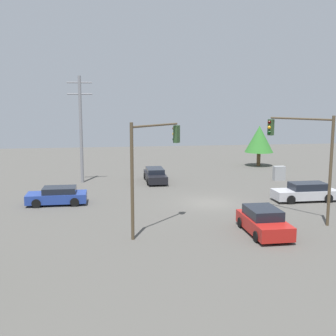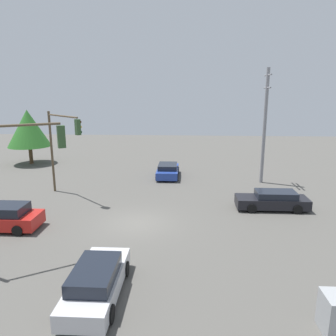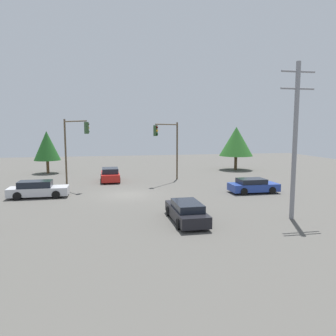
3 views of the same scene
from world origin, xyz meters
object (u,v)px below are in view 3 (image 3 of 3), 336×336
sedan_dark (186,212)px  traffic_signal_cross (73,140)px  sedan_red (110,175)px  sedan_blue (253,186)px  sedan_silver (38,189)px  traffic_signal_main (169,141)px

sedan_dark → traffic_signal_cross: (7.61, -13.94, 3.91)m
sedan_dark → traffic_signal_cross: bearing=118.6°
sedan_red → sedan_dark: sedan_red is taller
sedan_blue → traffic_signal_cross: bearing=-112.3°
sedan_red → traffic_signal_cross: size_ratio=0.65×
sedan_dark → traffic_signal_cross: size_ratio=0.72×
sedan_blue → traffic_signal_cross: (15.63, -6.42, 3.90)m
sedan_red → traffic_signal_cross: bearing=-145.6°
sedan_silver → sedan_dark: bearing=47.9°
sedan_red → sedan_silver: (6.05, 7.10, -0.03)m
sedan_blue → sedan_dark: 11.00m
sedan_red → sedan_silver: bearing=-130.5°
sedan_red → sedan_silver: sedan_red is taller
traffic_signal_main → traffic_signal_cross: 9.66m
sedan_silver → traffic_signal_main: bearing=115.2°
sedan_blue → traffic_signal_cross: 17.35m
sedan_red → traffic_signal_cross: traffic_signal_cross is taller
sedan_dark → sedan_red: bearing=104.2°
sedan_blue → sedan_silver: bearing=-95.3°
sedan_red → sedan_silver: size_ratio=0.91×
traffic_signal_main → traffic_signal_cross: bearing=-41.2°
sedan_blue → sedan_dark: bearing=-46.9°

